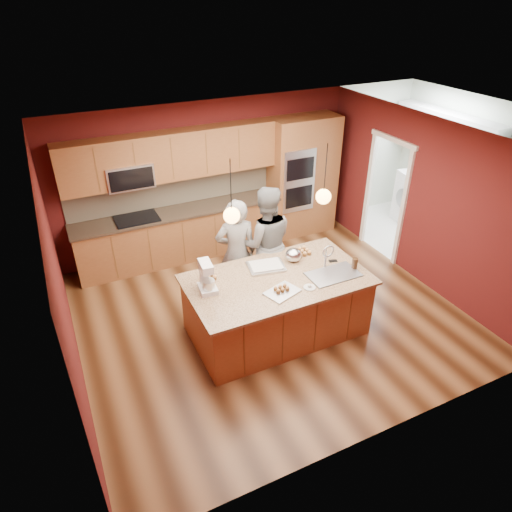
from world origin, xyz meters
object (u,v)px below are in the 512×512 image
stand_mixer (207,279)px  mixing_bowl (293,255)px  island (278,305)px  person_left (236,253)px  person_right (265,243)px

stand_mixer → mixing_bowl: (1.38, 0.16, -0.09)m
island → mixing_bowl: bearing=37.8°
person_left → person_right: bearing=-167.8°
island → mixing_bowl: 0.75m
person_right → island: bearing=91.7°
island → person_right: size_ratio=1.34×
person_right → stand_mixer: (-1.24, -0.79, 0.17)m
person_right → mixing_bowl: 0.65m
person_left → person_right: size_ratio=0.94×
person_left → stand_mixer: (-0.76, -0.79, 0.22)m
island → stand_mixer: stand_mixer is taller
person_left → stand_mixer: 1.12m
stand_mixer → person_right: bearing=37.8°
person_left → stand_mixer: bearing=58.3°
island → stand_mixer: 1.17m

